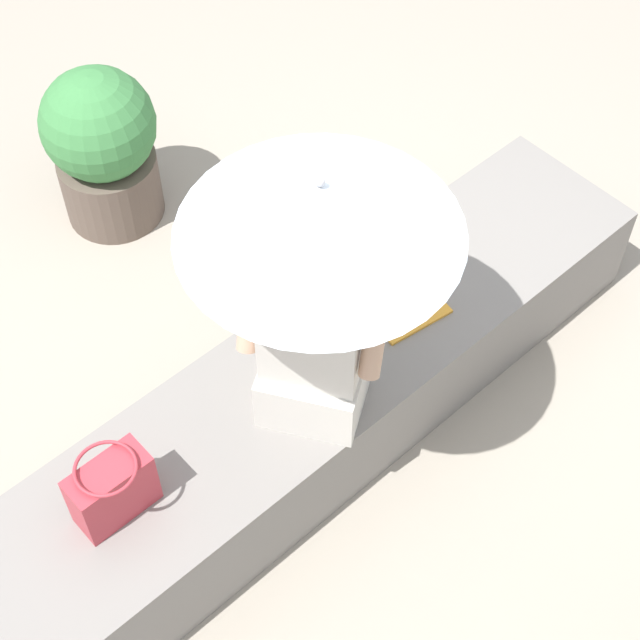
% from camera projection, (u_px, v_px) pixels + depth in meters
% --- Properties ---
extents(ground_plane, '(14.00, 14.00, 0.00)m').
position_uv_depth(ground_plane, '(326.00, 421.00, 3.98)').
color(ground_plane, '#9E9384').
extents(stone_bench, '(2.82, 0.62, 0.42)m').
position_uv_depth(stone_bench, '(326.00, 391.00, 3.82)').
color(stone_bench, gray).
rests_on(stone_bench, ground).
extents(person_seated, '(0.42, 0.50, 0.90)m').
position_uv_depth(person_seated, '(313.00, 336.00, 3.23)').
color(person_seated, beige).
rests_on(person_seated, stone_bench).
extents(parasol, '(0.85, 0.85, 1.03)m').
position_uv_depth(parasol, '(320.00, 210.00, 2.85)').
color(parasol, '#B7B7BC').
rests_on(parasol, stone_bench).
extents(handbag_black, '(0.27, 0.20, 0.26)m').
position_uv_depth(handbag_black, '(112.00, 489.00, 3.19)').
color(handbag_black, '#B2333D').
rests_on(handbag_black, stone_bench).
extents(magazine, '(0.31, 0.24, 0.01)m').
position_uv_depth(magazine, '(407.00, 310.00, 3.78)').
color(magazine, gold).
rests_on(magazine, stone_bench).
extents(planter_near, '(0.49, 0.49, 0.76)m').
position_uv_depth(planter_near, '(103.00, 146.00, 4.37)').
color(planter_near, brown).
rests_on(planter_near, ground).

